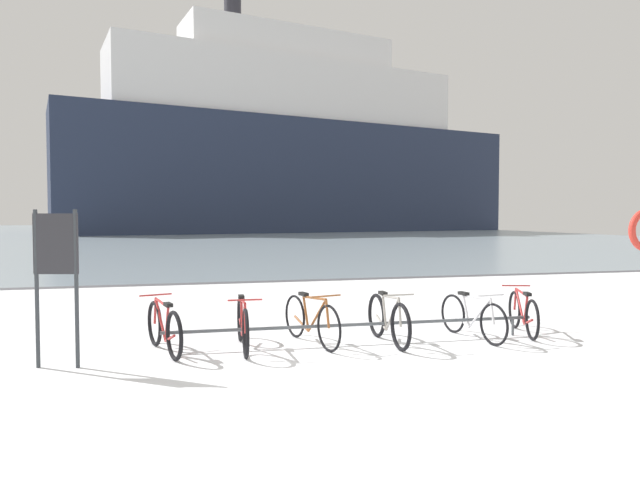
% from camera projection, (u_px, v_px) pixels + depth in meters
% --- Properties ---
extents(ground, '(80.00, 132.00, 0.08)m').
position_uv_depth(ground, '(199.00, 235.00, 58.68)').
color(ground, white).
extents(bike_rack, '(5.66, 0.20, 0.31)m').
position_uv_depth(bike_rack, '(358.00, 325.00, 8.37)').
color(bike_rack, '#4C5156').
rests_on(bike_rack, ground).
extents(bicycle_0, '(0.61, 1.58, 0.77)m').
position_uv_depth(bicycle_0, '(164.00, 328.00, 7.78)').
color(bicycle_0, black).
rests_on(bicycle_0, ground).
extents(bicycle_1, '(0.46, 1.73, 0.78)m').
position_uv_depth(bicycle_1, '(243.00, 325.00, 7.99)').
color(bicycle_1, black).
rests_on(bicycle_1, ground).
extents(bicycle_2, '(0.57, 1.70, 0.78)m').
position_uv_depth(bicycle_2, '(311.00, 320.00, 8.30)').
color(bicycle_2, black).
rests_on(bicycle_2, ground).
extents(bicycle_3, '(0.46, 1.63, 0.79)m').
position_uv_depth(bicycle_3, '(388.00, 320.00, 8.35)').
color(bicycle_3, black).
rests_on(bicycle_3, ground).
extents(bicycle_4, '(0.46, 1.61, 0.74)m').
position_uv_depth(bicycle_4, '(472.00, 317.00, 8.67)').
color(bicycle_4, black).
rests_on(bicycle_4, ground).
extents(bicycle_5, '(0.60, 1.52, 0.74)m').
position_uv_depth(bicycle_5, '(523.00, 313.00, 9.05)').
color(bicycle_5, black).
rests_on(bicycle_5, ground).
extents(info_sign, '(0.54, 0.18, 1.97)m').
position_uv_depth(info_sign, '(56.00, 261.00, 6.98)').
color(info_sign, '#33383D').
rests_on(info_sign, ground).
extents(ferry_ship, '(55.68, 22.85, 29.35)m').
position_uv_depth(ferry_ship, '(295.00, 150.00, 68.04)').
color(ferry_ship, '#232D47').
rests_on(ferry_ship, ground).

